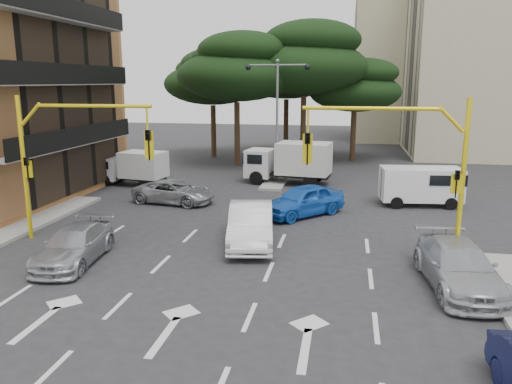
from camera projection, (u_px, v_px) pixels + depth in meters
ground at (214, 268)px, 17.87m from camera, size 120.00×120.00×0.00m
median_strip at (276, 180)px, 33.21m from camera, size 1.40×6.00×0.15m
apartment_beige_far at (426, 65)px, 56.02m from camera, size 16.20×12.15×16.70m
pine_left_near at (237, 67)px, 37.99m from camera, size 9.15×9.15×10.23m
pine_center at (305, 58)px, 38.88m from camera, size 9.98×9.98×11.16m
pine_left_far at (213, 77)px, 42.51m from camera, size 8.32×8.32×9.30m
pine_right at (356, 85)px, 40.55m from camera, size 7.49×7.49×8.37m
pine_back at (287, 69)px, 44.18m from camera, size 9.15×9.15×10.23m
signal_mast_right at (411, 158)px, 17.74m from camera, size 5.79×0.37×6.00m
signal_mast_left at (62, 149)px, 20.13m from camera, size 5.79×0.37×6.00m
street_lamp_center at (277, 99)px, 32.05m from camera, size 4.16×0.36×7.77m
car_white_hatch at (251, 224)px, 20.38m from camera, size 2.55×5.21×1.64m
car_blue_compact at (303, 200)px, 24.68m from camera, size 4.42×4.56×1.54m
car_silver_wagon at (74, 245)px, 18.33m from camera, size 2.27×4.66×1.31m
car_silver_cross_a at (174, 192)px, 27.28m from camera, size 4.74×2.74×1.24m
car_silver_parked at (458, 266)px, 16.04m from camera, size 2.54×5.17×1.45m
van_white at (421, 186)px, 26.71m from camera, size 4.35×2.33×2.08m
box_truck_a at (133, 168)px, 31.86m from camera, size 4.71×2.55×2.20m
box_truck_b at (289, 163)px, 32.30m from camera, size 5.78×3.02×2.72m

